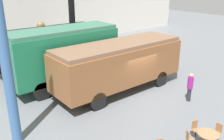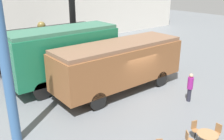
{
  "view_description": "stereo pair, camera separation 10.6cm",
  "coord_description": "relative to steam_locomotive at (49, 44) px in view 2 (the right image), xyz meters",
  "views": [
    {
      "loc": [
        -10.72,
        -10.5,
        6.98
      ],
      "look_at": [
        -1.38,
        1.0,
        1.6
      ],
      "focal_mm": 40.0,
      "sensor_mm": 36.0,
      "label": 1
    },
    {
      "loc": [
        -10.64,
        -10.56,
        6.98
      ],
      "look_at": [
        -1.38,
        1.0,
        1.6
      ],
      "focal_mm": 40.0,
      "sensor_mm": 36.0,
      "label": 2
    }
  ],
  "objects": [
    {
      "name": "passenger_coach_wooden",
      "position": [
        1.49,
        -7.28,
        -0.07
      ],
      "size": [
        8.92,
        2.83,
        3.24
      ],
      "color": "brown",
      "rests_on": "ground_plane"
    },
    {
      "name": "cafe_table_near",
      "position": [
        0.49,
        -14.38,
        -1.44
      ],
      "size": [
        0.9,
        0.9,
        0.73
      ],
      "color": "black",
      "rests_on": "ground_plane"
    },
    {
      "name": "cafe_chair_4",
      "position": [
        0.74,
        -13.6,
        -1.51
      ],
      "size": [
        0.37,
        0.39,
        0.87
      ],
      "rotation": [
        0.0,
        0.0,
        10.68
      ],
      "color": "black",
      "rests_on": "ground_plane"
    },
    {
      "name": "streamlined_locomotive",
      "position": [
        -0.23,
        -4.24,
        0.33
      ],
      "size": [
        9.05,
        2.62,
        4.0
      ],
      "color": "#196B47",
      "rests_on": "ground_plane"
    },
    {
      "name": "steam_locomotive",
      "position": [
        0.0,
        0.0,
        0.0
      ],
      "size": [
        8.81,
        2.76,
        5.54
      ],
      "color": "black",
      "rests_on": "ground_plane"
    },
    {
      "name": "support_pillar",
      "position": [
        -5.81,
        -8.65,
        1.98
      ],
      "size": [
        0.44,
        0.44,
        8.0
      ],
      "color": "#386093",
      "rests_on": "ground_plane"
    },
    {
      "name": "cafe_chair_3",
      "position": [
        1.31,
        -14.38,
        -1.51
      ],
      "size": [
        0.36,
        0.36,
        0.87
      ],
      "rotation": [
        0.0,
        0.0,
        9.43
      ],
      "color": "black",
      "rests_on": "ground_plane"
    },
    {
      "name": "cafe_chair_0",
      "position": [
        -0.18,
        -13.9,
        -1.51
      ],
      "size": [
        0.4,
        0.4,
        0.87
      ],
      "rotation": [
        0.0,
        0.0,
        5.66
      ],
      "color": "black",
      "rests_on": "ground_plane"
    },
    {
      "name": "ground_plane",
      "position": [
        2.19,
        -8.38,
        -2.02
      ],
      "size": [
        80.0,
        80.0,
        0.0
      ],
      "primitive_type": "plane",
      "color": "slate"
    },
    {
      "name": "visitor_person",
      "position": [
        3.75,
        -11.18,
        -1.04
      ],
      "size": [
        0.34,
        0.34,
        1.79
      ],
      "color": "#262633",
      "rests_on": "ground_plane"
    },
    {
      "name": "backdrop_wall",
      "position": [
        2.19,
        7.07,
        2.48
      ],
      "size": [
        44.0,
        0.15,
        9.0
      ],
      "color": "silver",
      "rests_on": "ground_plane"
    }
  ]
}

